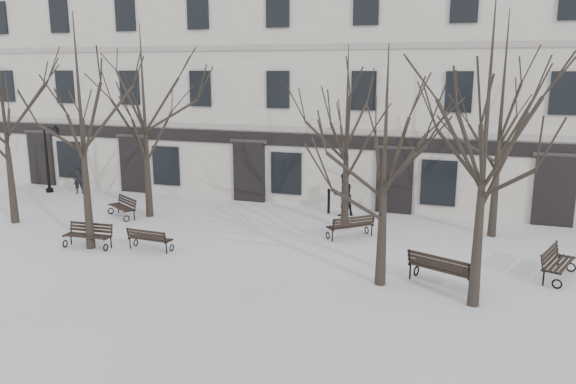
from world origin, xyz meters
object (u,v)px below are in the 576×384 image
at_px(bench_0, 88,235).
at_px(bench_4, 351,225).
at_px(bench_3, 123,206).
at_px(tree_0, 3,108).
at_px(tree_2, 385,139).
at_px(bench_2, 441,268).
at_px(lamp_post, 50,154).
at_px(tree_1, 80,105).
at_px(bench_5, 556,262).
at_px(tree_3, 487,122).
at_px(bench_1, 149,238).

relative_size(bench_0, bench_4, 1.03).
height_order(bench_0, bench_3, bench_3).
xyz_separation_m(tree_0, tree_2, (15.75, -1.89, -0.39)).
height_order(bench_2, lamp_post, lamp_post).
xyz_separation_m(bench_2, bench_3, (-13.70, 3.69, -0.07)).
xyz_separation_m(tree_1, bench_5, (15.54, 2.20, -4.62)).
bearing_deg(tree_0, bench_0, -19.04).
bearing_deg(bench_3, lamp_post, -173.67).
bearing_deg(bench_4, tree_3, 89.53).
relative_size(tree_0, lamp_post, 2.16).
distance_m(tree_2, bench_4, 6.12).
distance_m(bench_1, bench_2, 10.06).
bearing_deg(bench_3, bench_2, 16.41).
distance_m(tree_3, bench_2, 4.73).
xyz_separation_m(bench_4, bench_5, (6.92, -2.06, 0.02)).
relative_size(tree_2, lamp_post, 1.99).
xyz_separation_m(tree_2, lamp_post, (-18.40, 7.18, -2.36)).
xyz_separation_m(tree_0, bench_4, (13.87, 2.44, -4.29)).
distance_m(tree_3, bench_3, 16.09).
bearing_deg(bench_2, bench_1, 21.79).
height_order(tree_0, tree_3, tree_3).
bearing_deg(bench_2, bench_5, -129.40).
bearing_deg(bench_3, tree_3, 13.17).
relative_size(tree_0, tree_2, 1.09).
height_order(bench_0, bench_1, bench_0).
xyz_separation_m(tree_1, tree_3, (13.18, -0.76, -0.11)).
distance_m(bench_0, lamp_post, 10.63).
height_order(bench_0, bench_5, bench_5).
relative_size(tree_1, bench_0, 4.58).
distance_m(bench_1, bench_3, 5.15).
bearing_deg(tree_3, tree_0, 172.01).
xyz_separation_m(bench_3, bench_4, (10.09, 0.17, 0.02)).
bearing_deg(lamp_post, tree_3, -20.49).
height_order(tree_0, lamp_post, tree_0).
relative_size(tree_0, tree_3, 0.95).
distance_m(tree_3, bench_1, 11.99).
distance_m(tree_1, bench_2, 13.07).
xyz_separation_m(bench_1, lamp_post, (-10.07, 6.66, 1.60)).
relative_size(tree_0, bench_0, 4.27).
xyz_separation_m(tree_1, bench_4, (8.62, 4.26, -4.64)).
xyz_separation_m(bench_1, bench_3, (-3.64, 3.64, 0.04)).
height_order(tree_3, bench_5, tree_3).
bearing_deg(tree_0, lamp_post, 116.62).
relative_size(tree_1, bench_4, 4.69).
distance_m(tree_0, bench_2, 18.04).
relative_size(tree_3, bench_4, 4.59).
bearing_deg(bench_1, tree_0, -7.61).
height_order(bench_3, lamp_post, lamp_post).
bearing_deg(bench_2, tree_0, 17.44).
relative_size(tree_0, bench_1, 4.63).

